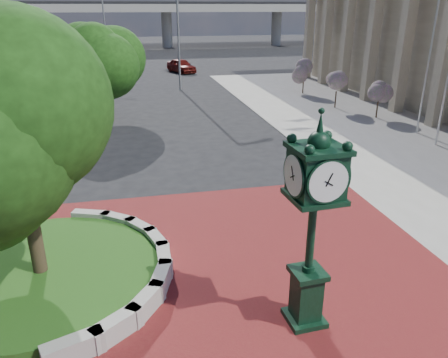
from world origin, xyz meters
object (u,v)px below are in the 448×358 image
post_clock (313,217)px  parked_car (181,66)px  flagpole_b (431,50)px  street_lamp_near (180,18)px  street_lamp_far (107,26)px

post_clock → parked_car: post_clock is taller
flagpole_b → street_lamp_near: bearing=124.0°
parked_car → street_lamp_far: size_ratio=0.53×
post_clock → street_lamp_far: bearing=97.2°
street_lamp_near → street_lamp_far: street_lamp_near is taller
parked_car → street_lamp_near: street_lamp_near is taller
post_clock → flagpole_b: bearing=47.8°
street_lamp_near → street_lamp_far: (-6.34, 10.92, -1.01)m
street_lamp_near → post_clock: bearing=-92.1°
parked_car → street_lamp_far: 8.60m
flagpole_b → street_lamp_far: bearing=122.5°
post_clock → flagpole_b: size_ratio=0.55×
parked_car → street_lamp_far: bearing=156.7°
parked_car → flagpole_b: bearing=-90.8°
parked_car → street_lamp_near: 11.87m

